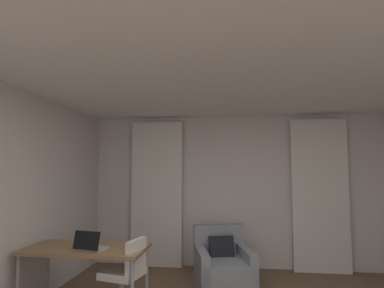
# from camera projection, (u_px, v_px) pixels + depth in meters

# --- Properties ---
(wall_window) EXTENTS (5.12, 0.06, 2.60)m
(wall_window) POSITION_uv_depth(u_px,v_px,m) (236.00, 190.00, 5.43)
(wall_window) COLOR silver
(wall_window) RESTS_ON ground
(ceiling) EXTENTS (5.12, 6.12, 0.06)m
(ceiling) POSITION_uv_depth(u_px,v_px,m) (238.00, 50.00, 2.55)
(ceiling) COLOR white
(ceiling) RESTS_ON wall_left
(curtain_left_panel) EXTENTS (0.90, 0.06, 2.50)m
(curtain_left_panel) POSITION_uv_depth(u_px,v_px,m) (157.00, 193.00, 5.47)
(curtain_left_panel) COLOR silver
(curtain_left_panel) RESTS_ON ground
(curtain_right_panel) EXTENTS (0.90, 0.06, 2.50)m
(curtain_right_panel) POSITION_uv_depth(u_px,v_px,m) (320.00, 195.00, 5.13)
(curtain_right_panel) COLOR silver
(curtain_right_panel) RESTS_ON ground
(armchair) EXTENTS (0.94, 1.03, 0.81)m
(armchair) POSITION_uv_depth(u_px,v_px,m) (223.00, 267.00, 4.47)
(armchair) COLOR gray
(armchair) RESTS_ON ground
(desk) EXTENTS (1.39, 0.66, 0.76)m
(desk) POSITION_uv_depth(u_px,v_px,m) (86.00, 253.00, 3.61)
(desk) COLOR olive
(desk) RESTS_ON ground
(desk_chair) EXTENTS (0.48, 0.48, 0.88)m
(desk_chair) POSITION_uv_depth(u_px,v_px,m) (125.00, 283.00, 3.46)
(desk_chair) COLOR gray
(desk_chair) RESTS_ON ground
(laptop) EXTENTS (0.36, 0.30, 0.22)m
(laptop) POSITION_uv_depth(u_px,v_px,m) (90.00, 246.00, 3.49)
(laptop) COLOR #ADADB2
(laptop) RESTS_ON desk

